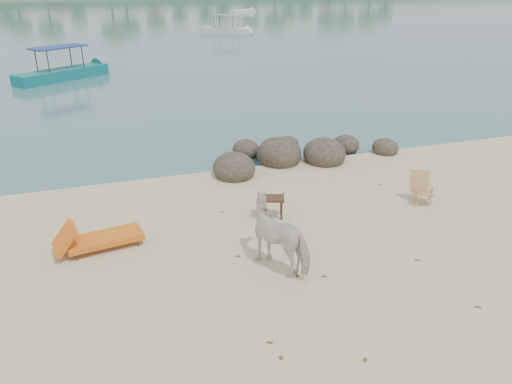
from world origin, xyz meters
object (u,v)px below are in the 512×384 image
at_px(boulders, 292,156).
at_px(side_table, 271,208).
at_px(lounge_chair, 104,236).
at_px(deck_chair, 424,190).
at_px(boat_near, 59,52).
at_px(cow, 282,236).

xyz_separation_m(boulders, side_table, (-1.99, -3.52, 0.05)).
relative_size(lounge_chair, deck_chair, 2.45).
relative_size(side_table, boat_near, 0.11).
bearing_deg(boat_near, boulders, -101.29).
relative_size(boulders, lounge_chair, 3.18).
bearing_deg(boulders, side_table, -119.51).
xyz_separation_m(boulders, boat_near, (-7.33, 16.75, 1.27)).
height_order(cow, deck_chair, cow).
bearing_deg(deck_chair, cow, -134.36).
relative_size(side_table, lounge_chair, 0.32).
relative_size(cow, deck_chair, 2.01).
xyz_separation_m(side_table, lounge_chair, (-3.98, -0.25, 0.04)).
bearing_deg(cow, boat_near, -107.26).
xyz_separation_m(side_table, boat_near, (-5.33, 20.27, 1.23)).
bearing_deg(cow, lounge_chair, -58.11).
bearing_deg(side_table, boulders, 79.55).
bearing_deg(lounge_chair, cow, -37.75).
distance_m(lounge_chair, boat_near, 20.60).
distance_m(boulders, boat_near, 18.33).
relative_size(boulders, cow, 3.87).
bearing_deg(side_table, deck_chair, 11.63).
relative_size(boulders, boat_near, 1.06).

